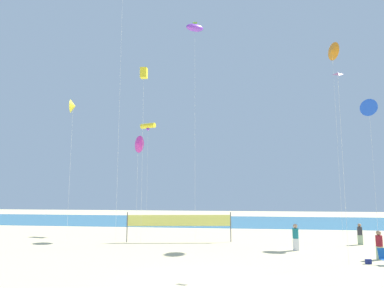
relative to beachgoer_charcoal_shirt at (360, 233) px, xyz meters
The scene contains 17 objects.
ground_plane 17.46m from the beachgoer_charcoal_shirt, 129.98° to the right, with size 120.00×120.00×0.00m, color beige.
ocean_band 23.52m from the beachgoer_charcoal_shirt, 118.47° to the left, with size 120.00×20.00×0.01m, color teal.
beachgoer_charcoal_shirt is the anchor object (origin of this frame).
beachgoer_maroon_shirt 6.25m from the beachgoer_charcoal_shirt, 97.89° to the right, with size 0.39×0.39×1.72m.
beachgoer_teal_shirt 6.40m from the beachgoer_charcoal_shirt, 147.23° to the right, with size 0.42×0.42×1.82m.
folding_beach_chair 7.89m from the beachgoer_charcoal_shirt, 98.93° to the right, with size 0.52×0.65×0.89m.
volleyball_net 14.22m from the beachgoer_charcoal_shirt, behind, with size 8.46×1.43×2.40m.
beach_handbag 7.93m from the beachgoer_charcoal_shirt, 104.89° to the right, with size 0.33×0.16×0.26m, color navy.
kite_yellow_tube 22.12m from the beachgoer_charcoal_shirt, 162.10° to the left, with size 1.73×1.03×11.27m.
kite_orange_delta 15.83m from the beachgoer_charcoal_shirt, 110.37° to the left, with size 0.83×1.60×17.39m.
kite_blue_delta 10.41m from the beachgoer_charcoal_shirt, 32.58° to the left, with size 1.30×1.11×11.82m.
kite_yellow_delta 26.18m from the beachgoer_charcoal_shirt, behind, with size 0.74×1.24×12.24m.
kite_violet_diamond 26.75m from the beachgoer_charcoal_shirt, behind, with size 0.66×0.66×20.61m.
kite_pink_diamond 13.21m from the beachgoer_charcoal_shirt, 111.67° to the right, with size 0.49×0.49×11.31m.
kite_yellow_box 21.69m from the beachgoer_charcoal_shirt, behind, with size 0.58×0.58×14.56m.
kite_magenta_delta 19.84m from the beachgoer_charcoal_shirt, behind, with size 1.34×1.25×9.16m.
kite_violet_inflatable 21.85m from the beachgoer_charcoal_shirt, behind, with size 1.85×1.90×19.04m.
Camera 1 is at (2.03, -16.00, 4.07)m, focal length 32.69 mm.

